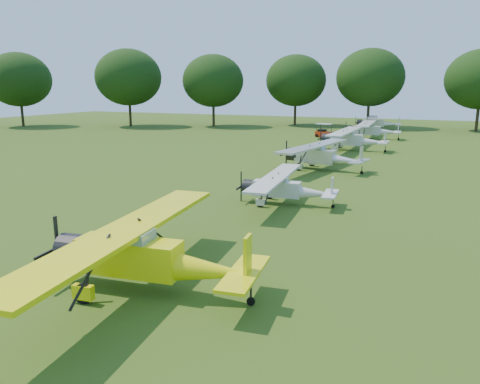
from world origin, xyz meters
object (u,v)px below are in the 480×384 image
(aircraft_7, at_px, (376,122))
(aircraft_4, at_px, (321,154))
(aircraft_3, at_px, (284,187))
(aircraft_5, at_px, (351,138))
(aircraft_6, at_px, (371,129))
(golf_cart, at_px, (324,133))
(aircraft_2, at_px, (144,253))

(aircraft_7, bearing_deg, aircraft_4, -97.89)
(aircraft_3, height_order, aircraft_5, aircraft_5)
(aircraft_4, xyz_separation_m, aircraft_6, (0.35, 25.47, 0.01))
(aircraft_3, relative_size, aircraft_6, 0.81)
(aircraft_3, relative_size, golf_cart, 3.90)
(aircraft_3, xyz_separation_m, golf_cart, (-6.67, 37.46, -0.45))
(aircraft_5, bearing_deg, aircraft_2, -89.07)
(aircraft_2, distance_m, aircraft_3, 13.16)
(aircraft_3, distance_m, aircraft_7, 51.08)
(aircraft_5, relative_size, golf_cart, 4.90)
(aircraft_2, height_order, aircraft_7, aircraft_2)
(golf_cart, bearing_deg, aircraft_5, -51.38)
(aircraft_4, distance_m, aircraft_7, 38.83)
(aircraft_3, height_order, aircraft_4, aircraft_4)
(aircraft_5, bearing_deg, aircraft_6, 89.16)
(aircraft_2, relative_size, aircraft_6, 1.05)
(aircraft_2, bearing_deg, aircraft_5, 83.69)
(aircraft_6, xyz_separation_m, aircraft_7, (-1.06, 13.36, -0.02))
(aircraft_2, height_order, aircraft_5, aircraft_2)
(aircraft_5, distance_m, aircraft_6, 12.38)
(aircraft_6, bearing_deg, aircraft_7, 91.43)
(aircraft_3, relative_size, aircraft_4, 0.82)
(aircraft_4, relative_size, golf_cart, 4.78)
(aircraft_3, distance_m, aircraft_6, 37.70)
(aircraft_4, bearing_deg, aircraft_5, 99.49)
(aircraft_2, xyz_separation_m, aircraft_6, (0.07, 50.85, -0.07))
(aircraft_5, bearing_deg, aircraft_7, 92.25)
(aircraft_4, bearing_deg, aircraft_7, 100.72)
(aircraft_3, distance_m, golf_cart, 38.05)
(aircraft_7, height_order, golf_cart, aircraft_7)
(aircraft_2, xyz_separation_m, aircraft_4, (-0.28, 25.38, -0.07))
(aircraft_2, xyz_separation_m, aircraft_7, (-0.99, 64.20, -0.09))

